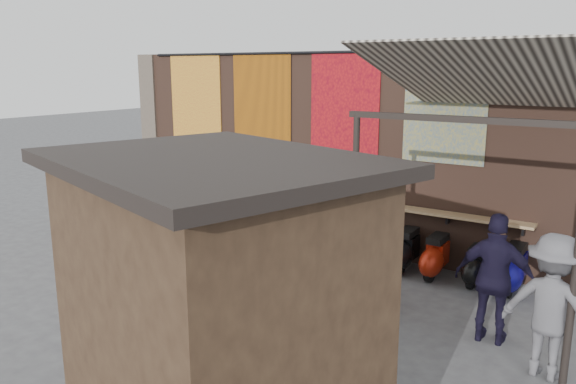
% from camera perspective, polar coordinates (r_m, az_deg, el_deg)
% --- Properties ---
extents(ground, '(70.00, 70.00, 0.00)m').
position_cam_1_polar(ground, '(9.93, -2.94, -9.30)').
color(ground, '#474749').
rests_on(ground, ground).
extents(brick_wall, '(10.00, 0.40, 4.00)m').
position_cam_1_polar(brick_wall, '(11.63, 4.83, 4.13)').
color(brick_wall, brown).
rests_on(brick_wall, ground).
extents(pier_left, '(0.50, 0.50, 4.00)m').
position_cam_1_polar(pier_left, '(14.80, -13.25, 5.65)').
color(pier_left, '#4C4238').
rests_on(pier_left, ground).
extents(eating_counter, '(8.00, 0.32, 0.05)m').
position_cam_1_polar(eating_counter, '(11.47, 3.87, -0.54)').
color(eating_counter, '#9E7A51').
rests_on(eating_counter, brick_wall).
extents(shelf_box, '(0.66, 0.29, 0.26)m').
position_cam_1_polar(shelf_box, '(11.87, 0.02, 0.69)').
color(shelf_box, white).
rests_on(shelf_box, eating_counter).
extents(tapestry_redgold, '(1.50, 0.02, 2.00)m').
position_cam_1_polar(tapestry_redgold, '(13.44, -9.36, 9.43)').
color(tapestry_redgold, '#A12C17').
rests_on(tapestry_redgold, brick_wall).
extents(tapestry_sun, '(1.50, 0.02, 2.00)m').
position_cam_1_polar(tapestry_sun, '(12.24, -2.69, 9.29)').
color(tapestry_sun, orange).
rests_on(tapestry_sun, brick_wall).
extents(tapestry_orange, '(1.50, 0.02, 2.00)m').
position_cam_1_polar(tapestry_orange, '(11.19, 5.75, 8.94)').
color(tapestry_orange, '#AE1517').
rests_on(tapestry_orange, brick_wall).
extents(tapestry_multi, '(1.50, 0.02, 2.00)m').
position_cam_1_polar(tapestry_multi, '(10.42, 15.65, 8.28)').
color(tapestry_multi, '#254B8A').
rests_on(tapestry_multi, brick_wall).
extents(hang_rail, '(9.50, 0.06, 0.06)m').
position_cam_1_polar(hang_rail, '(11.30, 4.45, 13.97)').
color(hang_rail, black).
rests_on(hang_rail, brick_wall).
extents(scooter_stool_0, '(0.39, 0.86, 0.82)m').
position_cam_1_polar(scooter_stool_0, '(12.79, -6.81, -2.42)').
color(scooter_stool_0, '#121644').
rests_on(scooter_stool_0, ground).
extents(scooter_stool_1, '(0.40, 0.89, 0.85)m').
position_cam_1_polar(scooter_stool_1, '(12.42, -4.55, -2.75)').
color(scooter_stool_1, '#0C5523').
rests_on(scooter_stool_1, ground).
extents(scooter_stool_2, '(0.34, 0.76, 0.72)m').
position_cam_1_polar(scooter_stool_2, '(12.09, -2.16, -3.47)').
color(scooter_stool_2, '#0E468C').
rests_on(scooter_stool_2, ground).
extents(scooter_stool_3, '(0.39, 0.88, 0.83)m').
position_cam_1_polar(scooter_stool_3, '(11.70, 0.61, -3.71)').
color(scooter_stool_3, '#8D3B0C').
rests_on(scooter_stool_3, ground).
extents(scooter_stool_4, '(0.39, 0.88, 0.83)m').
position_cam_1_polar(scooter_stool_4, '(11.34, 3.06, -4.26)').
color(scooter_stool_4, '#0D4426').
rests_on(scooter_stool_4, ground).
extents(scooter_stool_5, '(0.32, 0.71, 0.67)m').
position_cam_1_polar(scooter_stool_5, '(11.13, 5.74, -5.07)').
color(scooter_stool_5, maroon).
rests_on(scooter_stool_5, ground).
extents(scooter_stool_6, '(0.34, 0.75, 0.72)m').
position_cam_1_polar(scooter_stool_6, '(10.89, 8.78, -5.43)').
color(scooter_stool_6, '#171952').
rests_on(scooter_stool_6, ground).
extents(scooter_stool_7, '(0.37, 0.82, 0.78)m').
position_cam_1_polar(scooter_stool_7, '(10.63, 11.83, -5.84)').
color(scooter_stool_7, black).
rests_on(scooter_stool_7, ground).
extents(scooter_stool_8, '(0.36, 0.81, 0.76)m').
position_cam_1_polar(scooter_stool_8, '(10.42, 14.74, -6.40)').
color(scooter_stool_8, '#9E1D0C').
rests_on(scooter_stool_8, ground).
extents(scooter_stool_9, '(0.32, 0.71, 0.67)m').
position_cam_1_polar(scooter_stool_9, '(10.29, 18.50, -7.15)').
color(scooter_stool_9, black).
rests_on(scooter_stool_9, ground).
extents(scooter_stool_10, '(0.38, 0.85, 0.80)m').
position_cam_1_polar(scooter_stool_10, '(10.15, 21.90, -7.31)').
color(scooter_stool_10, '#100B7F').
rests_on(scooter_stool_10, ground).
extents(diner_left, '(0.54, 0.36, 1.48)m').
position_cam_1_polar(diner_left, '(13.34, -10.11, -0.44)').
color(diner_left, '#7F8BBA').
rests_on(diner_left, ground).
extents(diner_right, '(0.91, 0.81, 1.55)m').
position_cam_1_polar(diner_right, '(12.75, -7.18, -0.78)').
color(diner_right, '#33282E').
rests_on(diner_right, ground).
extents(shopper_navy, '(1.08, 0.49, 1.82)m').
position_cam_1_polar(shopper_navy, '(8.13, 20.32, -8.30)').
color(shopper_navy, black).
rests_on(shopper_navy, ground).
extents(shopper_grey, '(1.24, 0.81, 1.80)m').
position_cam_1_polar(shopper_grey, '(7.53, 25.20, -10.50)').
color(shopper_grey, '#5D5C61').
rests_on(shopper_grey, ground).
extents(shopper_tan, '(1.03, 0.91, 1.78)m').
position_cam_1_polar(shopper_tan, '(8.89, 8.31, -5.97)').
color(shopper_tan, '#8B6658').
rests_on(shopper_tan, ground).
extents(market_stall, '(3.09, 2.66, 2.84)m').
position_cam_1_polar(market_stall, '(5.27, -7.39, -13.09)').
color(market_stall, black).
rests_on(market_stall, ground).
extents(stall_roof, '(3.48, 3.04, 0.12)m').
position_cam_1_polar(stall_roof, '(4.82, -7.88, 2.97)').
color(stall_roof, black).
rests_on(stall_roof, market_stall).
extents(stall_sign, '(1.16, 0.40, 0.50)m').
position_cam_1_polar(stall_sign, '(5.60, 1.27, -4.42)').
color(stall_sign, gold).
rests_on(stall_sign, market_stall).
extents(stall_shelf, '(2.10, 0.75, 0.06)m').
position_cam_1_polar(stall_shelf, '(5.98, 1.22, -13.83)').
color(stall_shelf, '#473321').
rests_on(stall_shelf, market_stall).
extents(awning_canvas, '(3.20, 3.28, 0.97)m').
position_cam_1_polar(awning_canvas, '(8.55, 20.33, 10.83)').
color(awning_canvas, beige).
rests_on(awning_canvas, brick_wall).
extents(awning_ledger, '(3.30, 0.08, 0.12)m').
position_cam_1_polar(awning_ledger, '(10.11, 22.64, 13.07)').
color(awning_ledger, '#33261C').
rests_on(awning_ledger, brick_wall).
extents(awning_header, '(3.00, 0.08, 0.08)m').
position_cam_1_polar(awning_header, '(7.13, 17.25, 7.06)').
color(awning_header, black).
rests_on(awning_header, awning_post_left).
extents(awning_post_left, '(0.09, 0.09, 3.10)m').
position_cam_1_polar(awning_post_left, '(7.90, 6.74, -3.27)').
color(awning_post_left, black).
rests_on(awning_post_left, ground).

